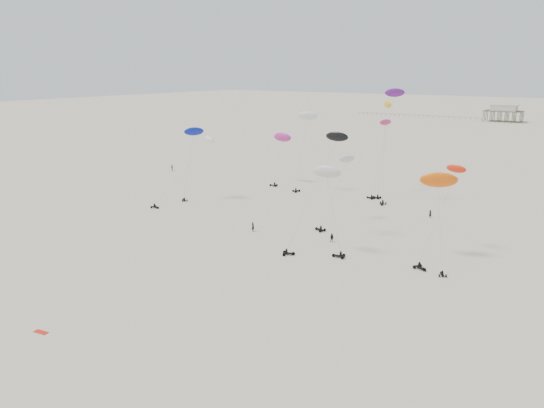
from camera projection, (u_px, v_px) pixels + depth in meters
The scene contains 20 objects.
ground_plane at pixel (448, 157), 185.75m from camera, with size 900.00×900.00×0.00m, color beige.
pavilion_main at pixel (503, 114), 311.28m from camera, with size 21.00×13.00×9.80m.
pier_fence at pixel (416, 116), 339.92m from camera, with size 80.20×0.20×1.50m.
rig_1 at pixel (336, 188), 104.80m from camera, with size 3.01×14.04×15.67m.
rig_2 at pixel (384, 158), 126.39m from camera, with size 8.08×16.88×21.96m.
rig_4 at pixel (323, 168), 93.22m from camera, with size 4.56×17.02×22.41m.
rig_5 at pixel (439, 186), 85.13m from camera, with size 8.20×12.05×15.43m.
rig_6 at pixel (389, 118), 122.38m from camera, with size 6.76×5.94×25.99m.
rig_7 at pixel (330, 190), 87.21m from camera, with size 7.51×3.87×14.92m.
rig_8 at pixel (441, 210), 85.91m from camera, with size 4.00×15.72×18.31m.
rig_9 at pixel (385, 129), 132.84m from camera, with size 7.15×16.98×24.72m.
rig_10 at pixel (281, 144), 143.10m from camera, with size 6.00×9.19×13.90m.
rig_11 at pixel (197, 154), 122.70m from camera, with size 7.53×16.85×19.31m.
rig_12 at pixel (305, 130), 132.26m from camera, with size 5.45×6.77×20.06m.
rig_13 at pixel (192, 143), 124.09m from camera, with size 4.18×7.75×17.09m.
spectator_0 at pixel (253, 231), 101.27m from camera, with size 0.78×0.53×2.14m, color black.
spectator_1 at pixel (332, 242), 94.98m from camera, with size 0.92×0.53×1.88m, color black.
spectator_2 at pixel (172, 171), 161.28m from camera, with size 1.36×0.73×2.30m, color black.
spectator_3 at pixel (430, 218), 110.55m from camera, with size 0.72×0.49×1.97m, color black.
grounded_kite_b at pixel (41, 332), 62.45m from camera, with size 1.80×0.70×0.07m, color red.
Camera 1 is at (49.96, 12.44, 30.14)m, focal length 35.00 mm.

